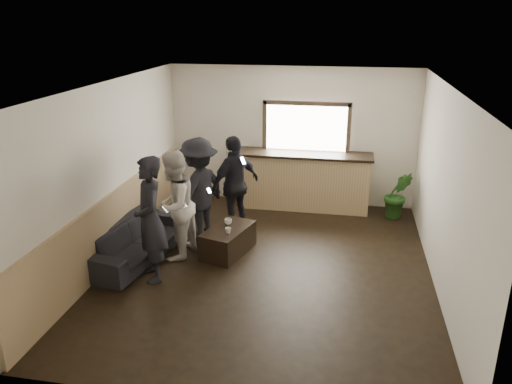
% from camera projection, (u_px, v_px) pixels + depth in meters
% --- Properties ---
extents(ground, '(5.00, 6.00, 0.01)m').
position_uv_depth(ground, '(267.00, 267.00, 7.84)').
color(ground, black).
extents(room_shell, '(5.01, 6.01, 2.80)m').
position_uv_depth(room_shell, '(219.00, 175.00, 7.47)').
color(room_shell, silver).
rests_on(room_shell, ground).
extents(bar_counter, '(2.70, 0.68, 2.13)m').
position_uv_depth(bar_counter, '(303.00, 177.00, 10.07)').
color(bar_counter, tan).
rests_on(bar_counter, ground).
extents(sofa, '(1.18, 2.20, 0.61)m').
position_uv_depth(sofa, '(136.00, 240.00, 8.04)').
color(sofa, black).
rests_on(sofa, ground).
extents(coffee_table, '(0.81, 1.11, 0.44)m').
position_uv_depth(coffee_table, '(228.00, 240.00, 8.23)').
color(coffee_table, black).
rests_on(coffee_table, ground).
extents(cup_a, '(0.15, 0.15, 0.10)m').
position_uv_depth(cup_a, '(228.00, 222.00, 8.29)').
color(cup_a, silver).
rests_on(cup_a, coffee_table).
extents(cup_b, '(0.13, 0.13, 0.09)m').
position_uv_depth(cup_b, '(228.00, 231.00, 7.95)').
color(cup_b, silver).
rests_on(cup_b, coffee_table).
extents(potted_plant, '(0.57, 0.48, 0.94)m').
position_uv_depth(potted_plant, '(398.00, 195.00, 9.59)').
color(potted_plant, '#2D6623').
rests_on(potted_plant, ground).
extents(person_a, '(0.73, 0.82, 1.88)m').
position_uv_depth(person_a, '(150.00, 220.00, 7.21)').
color(person_a, black).
rests_on(person_a, ground).
extents(person_b, '(0.82, 0.97, 1.77)m').
position_uv_depth(person_b, '(174.00, 206.00, 7.89)').
color(person_b, silver).
rests_on(person_b, ground).
extents(person_c, '(1.10, 1.35, 1.82)m').
position_uv_depth(person_c, '(199.00, 190.00, 8.50)').
color(person_c, black).
rests_on(person_c, ground).
extents(person_d, '(0.97, 1.09, 1.77)m').
position_uv_depth(person_d, '(235.00, 184.00, 8.88)').
color(person_d, black).
rests_on(person_d, ground).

